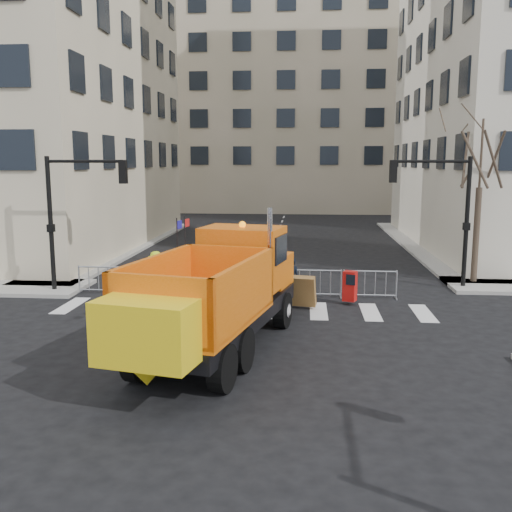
# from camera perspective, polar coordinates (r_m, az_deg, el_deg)

# --- Properties ---
(ground) EXTENTS (120.00, 120.00, 0.00)m
(ground) POSITION_cam_1_polar(r_m,az_deg,el_deg) (15.11, -2.93, -10.66)
(ground) COLOR black
(ground) RESTS_ON ground
(sidewalk_back) EXTENTS (64.00, 5.00, 0.15)m
(sidewalk_back) POSITION_cam_1_polar(r_m,az_deg,el_deg) (23.21, -0.09, -3.30)
(sidewalk_back) COLOR gray
(sidewalk_back) RESTS_ON ground
(building_far) EXTENTS (30.00, 18.00, 24.00)m
(building_far) POSITION_cam_1_polar(r_m,az_deg,el_deg) (66.44, 3.28, 15.27)
(building_far) COLOR gray
(building_far) RESTS_ON ground
(traffic_light_left) EXTENTS (0.18, 0.18, 5.40)m
(traffic_light_left) POSITION_cam_1_polar(r_m,az_deg,el_deg) (23.88, -19.84, 2.88)
(traffic_light_left) COLOR black
(traffic_light_left) RESTS_ON ground
(traffic_light_right) EXTENTS (0.18, 0.18, 5.40)m
(traffic_light_right) POSITION_cam_1_polar(r_m,az_deg,el_deg) (24.57, 20.31, 3.02)
(traffic_light_right) COLOR black
(traffic_light_right) RESTS_ON ground
(crowd_barriers) EXTENTS (12.60, 0.60, 1.10)m
(crowd_barriers) POSITION_cam_1_polar(r_m,az_deg,el_deg) (22.31, -2.21, -2.58)
(crowd_barriers) COLOR #9EA0A5
(crowd_barriers) RESTS_ON ground
(street_tree) EXTENTS (3.00, 3.00, 7.50)m
(street_tree) POSITION_cam_1_polar(r_m,az_deg,el_deg) (25.64, 21.37, 5.56)
(street_tree) COLOR #382B21
(street_tree) RESTS_ON ground
(plow_truck) EXTENTS (4.81, 10.41, 3.91)m
(plow_truck) POSITION_cam_1_polar(r_m,az_deg,el_deg) (15.39, -3.96, -3.54)
(plow_truck) COLOR black
(plow_truck) RESTS_ON ground
(cop_a) EXTENTS (0.71, 0.55, 1.72)m
(cop_a) POSITION_cam_1_polar(r_m,az_deg,el_deg) (21.22, 3.51, -2.37)
(cop_a) COLOR black
(cop_a) RESTS_ON ground
(cop_b) EXTENTS (0.99, 0.92, 1.62)m
(cop_b) POSITION_cam_1_polar(r_m,az_deg,el_deg) (21.62, -1.17, -2.26)
(cop_b) COLOR black
(cop_b) RESTS_ON ground
(cop_c) EXTENTS (0.95, 1.31, 2.07)m
(cop_c) POSITION_cam_1_polar(r_m,az_deg,el_deg) (20.52, -2.39, -2.26)
(cop_c) COLOR black
(cop_c) RESTS_ON ground
(worker) EXTENTS (1.18, 1.12, 1.61)m
(worker) POSITION_cam_1_polar(r_m,az_deg,el_deg) (22.51, -9.96, -1.57)
(worker) COLOR #CAE51A
(worker) RESTS_ON sidewalk_back
(newspaper_box) EXTENTS (0.56, 0.54, 1.10)m
(newspaper_box) POSITION_cam_1_polar(r_m,az_deg,el_deg) (21.11, 9.37, -2.98)
(newspaper_box) COLOR #A80F0C
(newspaper_box) RESTS_ON sidewalk_back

